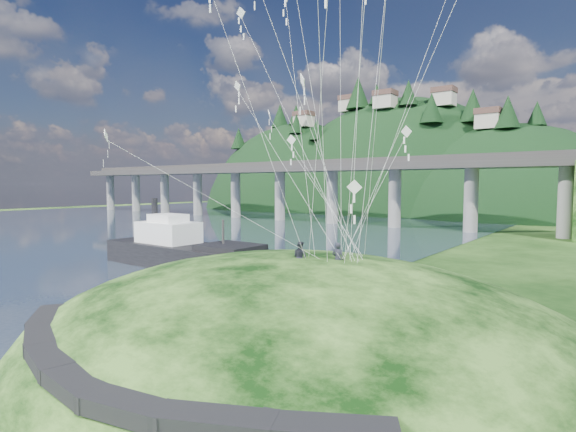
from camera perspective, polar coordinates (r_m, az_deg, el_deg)
The scene contains 10 objects.
ground at distance 31.39m, azimuth -12.89°, elevation -13.16°, with size 320.00×320.00×0.00m, color black.
water at distance 107.46m, azimuth -25.23°, elevation -1.24°, with size 240.00×240.00×0.00m, color #2F3E57.
grass_hill at distance 28.09m, azimuth 1.61°, elevation -18.42°, with size 36.00×32.00×13.00m.
footpath at distance 19.62m, azimuth -21.37°, elevation -17.64°, with size 22.29×5.84×0.83m.
bridge at distance 102.01m, azimuth 8.31°, elevation 4.30°, with size 160.00×11.00×15.00m.
far_ridge at distance 157.10m, azimuth 12.04°, elevation -2.10°, with size 153.00×70.00×94.50m.
work_barge at distance 51.27m, azimuth -13.15°, elevation -4.26°, with size 21.73×5.96×7.60m.
wooden_dock at distance 39.83m, azimuth -10.17°, elevation -8.76°, with size 14.20×4.68×1.00m.
kite_flyers at distance 26.02m, azimuth 3.18°, elevation -3.27°, with size 2.83×1.70×1.92m.
kite_swarm at distance 30.14m, azimuth 2.42°, elevation 23.98°, with size 19.87×17.92×20.31m.
Camera 1 is at (23.16, -19.06, 9.26)m, focal length 28.00 mm.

